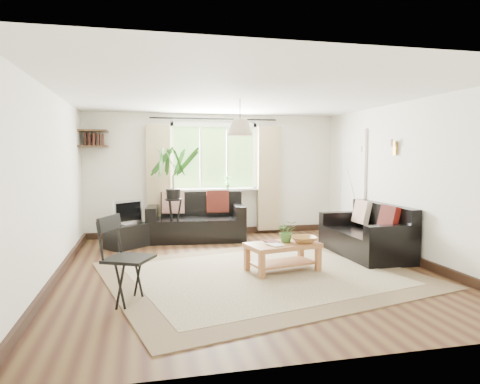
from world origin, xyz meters
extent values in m
plane|color=#321910|center=(0.00, 0.00, 0.00)|extent=(5.50, 5.50, 0.00)
plane|color=white|center=(0.00, 0.00, 2.40)|extent=(5.50, 5.50, 0.00)
cube|color=white|center=(0.00, 2.75, 1.20)|extent=(5.00, 0.02, 2.40)
cube|color=white|center=(0.00, -2.75, 1.20)|extent=(5.00, 0.02, 2.40)
cube|color=white|center=(-2.50, 0.00, 1.20)|extent=(0.02, 5.50, 2.40)
cube|color=white|center=(2.50, 0.00, 1.20)|extent=(0.02, 5.50, 2.40)
cube|color=beige|center=(0.12, -0.34, 0.01)|extent=(4.51, 4.11, 0.02)
cube|color=silver|center=(2.47, 1.70, 1.00)|extent=(0.06, 0.96, 2.06)
imported|color=#3E6D2B|center=(0.53, -0.18, 0.55)|extent=(0.28, 0.25, 0.30)
imported|color=#A17037|center=(0.74, -0.27, 0.44)|extent=(0.37, 0.37, 0.09)
imported|color=silver|center=(0.23, -0.38, 0.41)|extent=(0.23, 0.27, 0.02)
imported|color=#5B2724|center=(0.24, -0.18, 0.41)|extent=(0.21, 0.25, 0.02)
cube|color=black|center=(-1.65, 1.84, 0.20)|extent=(0.84, 0.79, 0.40)
imported|color=#2D6023|center=(0.25, 2.63, 1.06)|extent=(0.14, 0.10, 0.27)
camera|label=1|loc=(-1.38, -5.70, 1.58)|focal=32.00mm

